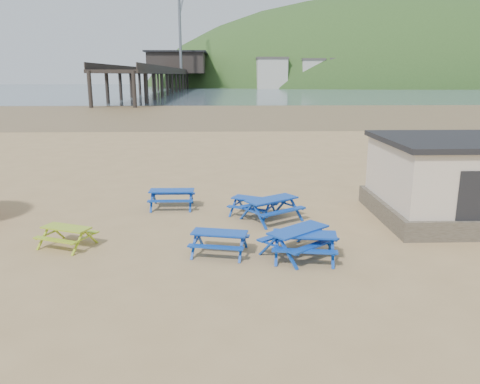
{
  "coord_description": "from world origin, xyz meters",
  "views": [
    {
      "loc": [
        0.84,
        -16.2,
        5.45
      ],
      "look_at": [
        1.44,
        1.5,
        1.0
      ],
      "focal_mm": 35.0,
      "sensor_mm": 36.0,
      "label": 1
    }
  ],
  "objects_px": {
    "picnic_table_yellow": "(67,237)",
    "picnic_table_blue_a": "(172,199)",
    "amenity_block": "(476,179)",
    "picnic_table_blue_b": "(253,207)"
  },
  "relations": [
    {
      "from": "picnic_table_blue_a",
      "to": "picnic_table_blue_b",
      "type": "xyz_separation_m",
      "value": [
        3.34,
        -1.18,
        -0.04
      ]
    },
    {
      "from": "picnic_table_blue_b",
      "to": "amenity_block",
      "type": "height_order",
      "value": "amenity_block"
    },
    {
      "from": "picnic_table_blue_a",
      "to": "amenity_block",
      "type": "relative_size",
      "value": 0.25
    },
    {
      "from": "picnic_table_yellow",
      "to": "amenity_block",
      "type": "bearing_deg",
      "value": 32.79
    },
    {
      "from": "picnic_table_blue_b",
      "to": "picnic_table_yellow",
      "type": "relative_size",
      "value": 1.07
    },
    {
      "from": "picnic_table_yellow",
      "to": "picnic_table_blue_a",
      "type": "bearing_deg",
      "value": 79.56
    },
    {
      "from": "amenity_block",
      "to": "picnic_table_blue_b",
      "type": "bearing_deg",
      "value": 175.5
    },
    {
      "from": "picnic_table_blue_a",
      "to": "picnic_table_blue_b",
      "type": "bearing_deg",
      "value": -19.06
    },
    {
      "from": "picnic_table_yellow",
      "to": "amenity_block",
      "type": "xyz_separation_m",
      "value": [
        14.81,
        2.63,
        1.23
      ]
    },
    {
      "from": "amenity_block",
      "to": "picnic_table_yellow",
      "type": "bearing_deg",
      "value": -169.92
    }
  ]
}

